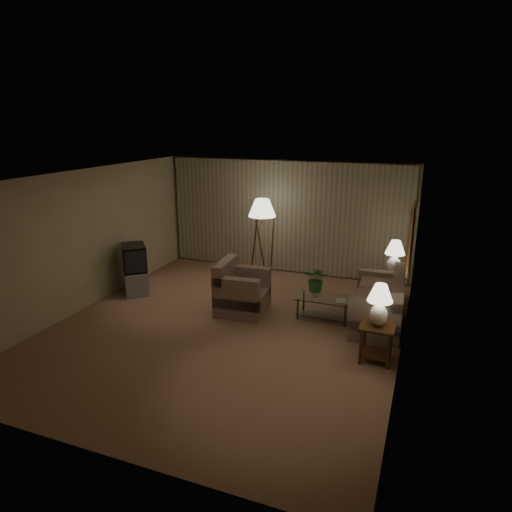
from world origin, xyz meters
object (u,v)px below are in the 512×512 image
at_px(side_table_near, 377,336).
at_px(crt_tv, 134,258).
at_px(armchair, 243,292).
at_px(vase, 316,293).
at_px(sofa, 377,305).
at_px(tv_cabinet, 136,281).
at_px(table_lamp_near, 380,301).
at_px(coffee_table, 324,305).
at_px(ottoman, 249,276).
at_px(table_lamp_far, 395,254).
at_px(side_table_far, 392,282).
at_px(floor_lamp, 262,239).

relative_size(side_table_near, crt_tv, 0.75).
distance_m(armchair, vase, 1.42).
height_order(sofa, tv_cabinet, sofa).
height_order(side_table_near, table_lamp_near, table_lamp_near).
distance_m(coffee_table, ottoman, 2.37).
relative_size(table_lamp_near, ottoman, 1.14).
relative_size(armchair, table_lamp_near, 1.63).
height_order(coffee_table, crt_tv, crt_tv).
distance_m(table_lamp_far, coffee_table, 1.89).
bearing_deg(tv_cabinet, table_lamp_near, 37.32).
xyz_separation_m(armchair, table_lamp_near, (2.65, -1.00, 0.59)).
bearing_deg(side_table_far, ottoman, -178.09).
bearing_deg(table_lamp_near, table_lamp_far, 90.00).
relative_size(sofa, tv_cabinet, 2.07).
relative_size(sofa, vase, 11.73).
relative_size(armchair, side_table_far, 1.79).
relative_size(sofa, side_table_far, 3.00).
relative_size(side_table_far, vase, 3.91).
relative_size(side_table_near, tv_cabinet, 0.69).
height_order(table_lamp_far, coffee_table, table_lamp_far).
distance_m(side_table_far, ottoman, 3.13).
height_order(sofa, side_table_far, sofa).
height_order(sofa, floor_lamp, floor_lamp).
bearing_deg(side_table_far, tv_cabinet, -164.19).
xyz_separation_m(tv_cabinet, vase, (3.94, 0.12, 0.24)).
bearing_deg(vase, coffee_table, 0.00).
relative_size(table_lamp_far, crt_tv, 0.86).
bearing_deg(side_table_near, sofa, 96.34).
bearing_deg(sofa, coffee_table, -86.81).
relative_size(side_table_far, floor_lamp, 0.31).
relative_size(tv_cabinet, crt_tv, 1.09).
bearing_deg(ottoman, floor_lamp, 58.78).
relative_size(tv_cabinet, ottoman, 1.51).
bearing_deg(side_table_near, crt_tv, 167.76).
bearing_deg(coffee_table, table_lamp_near, -48.42).
distance_m(coffee_table, floor_lamp, 2.51).
distance_m(side_table_near, vase, 1.78).
xyz_separation_m(table_lamp_far, floor_lamp, (-2.93, 0.22, -0.01)).
height_order(sofa, table_lamp_near, table_lamp_near).
relative_size(sofa, side_table_near, 3.00).
distance_m(sofa, coffee_table, 0.97).
xyz_separation_m(side_table_near, ottoman, (-3.12, 2.50, -0.22)).
height_order(sofa, armchair, armchair).
distance_m(armchair, side_table_far, 3.10).
bearing_deg(crt_tv, armchair, 46.69).
relative_size(crt_tv, vase, 5.21).
relative_size(side_table_near, floor_lamp, 0.31).
bearing_deg(table_lamp_near, vase, 135.21).
xyz_separation_m(side_table_far, crt_tv, (-5.20, -1.47, 0.37)).
bearing_deg(floor_lamp, coffee_table, -40.89).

